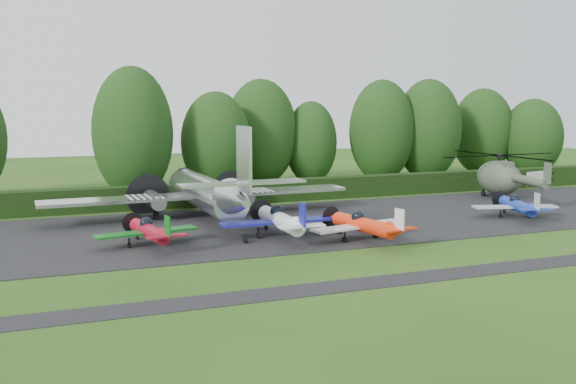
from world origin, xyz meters
name	(u,v)px	position (x,y,z in m)	size (l,w,h in m)	color
ground	(364,253)	(0.00, 0.00, 0.00)	(160.00, 160.00, 0.00)	#1F4814
apron	(301,224)	(0.00, 10.00, 0.00)	(70.00, 18.00, 0.01)	black
taxiway_verge	(418,278)	(0.00, -6.00, 0.00)	(70.00, 2.00, 0.00)	black
hedgerow	(255,203)	(0.00, 21.00, 0.00)	(90.00, 1.60, 2.00)	black
transport_plane	(206,192)	(-6.30, 13.90, 2.18)	(24.40, 18.71, 7.82)	silver
light_plane_red	(149,231)	(-11.86, 6.21, 1.05)	(6.54, 6.88, 2.51)	maroon
light_plane_white	(280,220)	(-3.26, 5.72, 1.25)	(7.83, 8.24, 3.01)	white
light_plane_orange	(363,225)	(1.45, 2.86, 1.12)	(7.00, 7.36, 2.69)	#F42F0E
light_plane_blue	(517,206)	(16.49, 5.84, 1.05)	(6.58, 6.91, 2.53)	#1C36A9
helicopter	(500,174)	(22.54, 15.42, 2.25)	(12.98, 15.20, 4.18)	#3E4938
sign_board	(536,177)	(30.89, 19.73, 1.21)	(3.17, 0.12, 1.78)	#3F3326
tree_0	(311,143)	(9.98, 31.63, 4.58)	(5.78, 5.78, 9.18)	black
tree_1	(216,142)	(-1.57, 28.80, 5.06)	(7.01, 7.01, 10.14)	black
tree_3	(428,130)	(24.12, 30.16, 5.85)	(7.70, 7.70, 11.72)	black
tree_4	(382,131)	(18.26, 30.58, 5.79)	(7.38, 7.38, 11.60)	black
tree_6	(261,132)	(4.52, 32.68, 5.77)	(7.87, 7.87, 11.57)	black
tree_8	(133,133)	(-9.87, 27.50, 6.19)	(7.49, 7.49, 12.40)	black
tree_9	(482,132)	(33.87, 32.80, 5.38)	(7.64, 7.64, 10.77)	black
tree_10	(532,137)	(38.76, 29.40, 4.73)	(7.29, 7.29, 9.48)	black
tree_11	(428,129)	(24.95, 31.29, 5.86)	(7.66, 7.66, 11.74)	black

